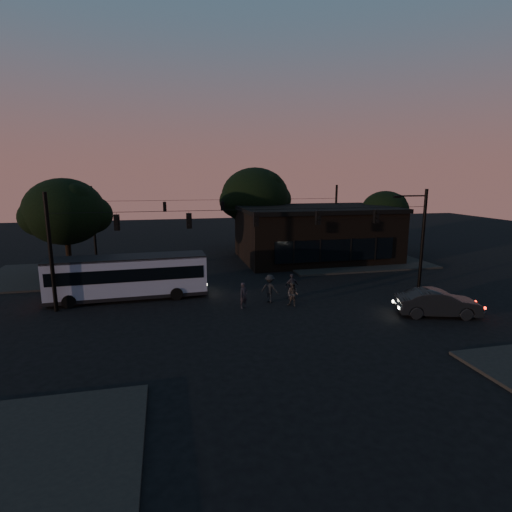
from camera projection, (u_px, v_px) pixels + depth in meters
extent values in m
plane|color=black|center=(271.00, 317.00, 24.33)|extent=(120.00, 120.00, 0.00)
cube|color=black|center=(349.00, 260.00, 40.33)|extent=(14.00, 10.00, 0.15)
cube|color=black|center=(73.00, 274.00, 34.64)|extent=(14.00, 10.00, 0.15)
cube|color=black|center=(315.00, 235.00, 41.11)|extent=(15.00, 10.00, 5.00)
cube|color=black|center=(316.00, 209.00, 40.59)|extent=(15.40, 10.40, 0.40)
cube|color=black|center=(335.00, 250.00, 36.35)|extent=(11.50, 0.18, 2.00)
cylinder|color=black|center=(255.00, 233.00, 45.85)|extent=(0.44, 0.44, 4.00)
ellipsoid|color=black|center=(255.00, 197.00, 45.04)|extent=(7.60, 7.60, 6.46)
cylinder|color=black|center=(383.00, 239.00, 45.19)|extent=(0.44, 0.44, 3.00)
ellipsoid|color=black|center=(385.00, 211.00, 44.58)|extent=(5.20, 5.20, 4.42)
cylinder|color=black|center=(69.00, 257.00, 33.35)|extent=(0.44, 0.44, 3.60)
ellipsoid|color=black|center=(65.00, 212.00, 32.61)|extent=(6.40, 6.40, 5.44)
cylinder|color=black|center=(51.00, 253.00, 24.58)|extent=(0.24, 0.24, 7.50)
cylinder|color=black|center=(423.00, 239.00, 30.27)|extent=(0.24, 0.24, 7.50)
cylinder|color=black|center=(256.00, 210.00, 26.95)|extent=(26.00, 0.03, 0.03)
cube|color=black|center=(117.00, 223.00, 25.11)|extent=(0.34, 0.30, 1.00)
cube|color=black|center=(189.00, 221.00, 26.09)|extent=(0.34, 0.30, 1.00)
cube|color=black|center=(256.00, 219.00, 27.08)|extent=(0.34, 0.30, 1.00)
cube|color=black|center=(318.00, 218.00, 28.06)|extent=(0.34, 0.30, 1.00)
cube|color=black|center=(376.00, 216.00, 29.05)|extent=(0.34, 0.30, 1.00)
cylinder|color=black|center=(94.00, 224.00, 39.88)|extent=(0.24, 0.24, 7.50)
cylinder|color=black|center=(336.00, 218.00, 45.57)|extent=(0.24, 0.24, 7.50)
cylinder|color=black|center=(222.00, 200.00, 42.29)|extent=(26.00, 0.03, 0.03)
cube|color=black|center=(165.00, 207.00, 41.10)|extent=(0.34, 0.30, 1.00)
cube|color=black|center=(222.00, 206.00, 42.41)|extent=(0.34, 0.30, 1.00)
cube|color=black|center=(277.00, 205.00, 43.73)|extent=(0.34, 0.30, 1.00)
cube|color=#878CAC|center=(128.00, 275.00, 27.64)|extent=(10.65, 2.74, 2.50)
cube|color=black|center=(128.00, 272.00, 27.60)|extent=(10.23, 2.77, 0.87)
cube|color=black|center=(127.00, 257.00, 27.40)|extent=(10.65, 2.74, 0.14)
cube|color=black|center=(130.00, 294.00, 27.91)|extent=(10.75, 2.81, 0.24)
cylinder|color=black|center=(69.00, 302.00, 25.82)|extent=(0.87, 0.27, 0.87)
cylinder|color=black|center=(75.00, 292.00, 28.10)|extent=(0.87, 0.27, 0.87)
cylinder|color=black|center=(177.00, 294.00, 27.54)|extent=(0.87, 0.27, 0.87)
cylinder|color=black|center=(175.00, 285.00, 29.82)|extent=(0.87, 0.27, 0.87)
imported|color=black|center=(438.00, 303.00, 24.35)|extent=(5.20, 3.07, 1.62)
imported|color=black|center=(244.00, 295.00, 25.83)|extent=(0.73, 0.66, 1.68)
imported|color=#312D2C|center=(293.00, 294.00, 26.17)|extent=(0.98, 0.98, 1.60)
imported|color=#2A2831|center=(292.00, 286.00, 27.73)|extent=(1.11, 0.62, 1.79)
imported|color=black|center=(270.00, 288.00, 27.01)|extent=(1.41, 1.30, 1.90)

